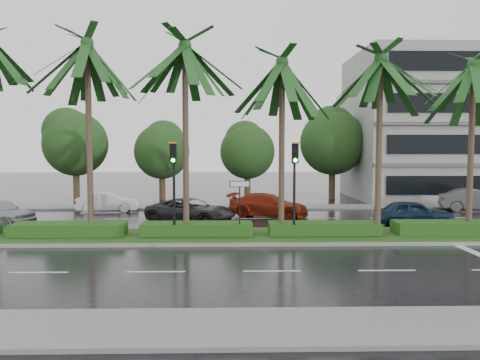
{
  "coord_description": "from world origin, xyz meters",
  "views": [
    {
      "loc": [
        -1.46,
        -20.87,
        4.28
      ],
      "look_at": [
        -0.97,
        1.5,
        2.71
      ],
      "focal_mm": 35.0,
      "sensor_mm": 36.0,
      "label": 1
    }
  ],
  "objects_px": {
    "car_grey": "(476,200)",
    "street_sign": "(240,194)",
    "signal_median_left": "(174,176)",
    "car_white": "(108,202)",
    "car_blue": "(414,213)",
    "car_red": "(268,205)",
    "car_darkgrey": "(191,211)"
  },
  "relations": [
    {
      "from": "car_grey",
      "to": "street_sign",
      "type": "bearing_deg",
      "value": 134.46
    },
    {
      "from": "signal_median_left",
      "to": "car_grey",
      "type": "bearing_deg",
      "value": 26.76
    },
    {
      "from": "street_sign",
      "to": "car_white",
      "type": "height_order",
      "value": "street_sign"
    },
    {
      "from": "car_blue",
      "to": "street_sign",
      "type": "bearing_deg",
      "value": 117.36
    },
    {
      "from": "car_red",
      "to": "car_grey",
      "type": "xyz_separation_m",
      "value": [
        14.12,
        2.14,
        0.03
      ]
    },
    {
      "from": "street_sign",
      "to": "car_blue",
      "type": "xyz_separation_m",
      "value": [
        9.5,
        3.52,
        -1.41
      ]
    },
    {
      "from": "car_blue",
      "to": "car_grey",
      "type": "bearing_deg",
      "value": -40.92
    },
    {
      "from": "street_sign",
      "to": "car_red",
      "type": "distance_m",
      "value": 7.66
    },
    {
      "from": "car_white",
      "to": "car_blue",
      "type": "bearing_deg",
      "value": -116.27
    },
    {
      "from": "car_blue",
      "to": "car_grey",
      "type": "xyz_separation_m",
      "value": [
        6.54,
        5.9,
        0.04
      ]
    },
    {
      "from": "signal_median_left",
      "to": "car_blue",
      "type": "distance_m",
      "value": 13.24
    },
    {
      "from": "car_blue",
      "to": "car_darkgrey",
      "type": "bearing_deg",
      "value": 91.0
    },
    {
      "from": "signal_median_left",
      "to": "car_white",
      "type": "height_order",
      "value": "signal_median_left"
    },
    {
      "from": "car_white",
      "to": "car_grey",
      "type": "relative_size",
      "value": 0.88
    },
    {
      "from": "street_sign",
      "to": "car_blue",
      "type": "height_order",
      "value": "street_sign"
    },
    {
      "from": "signal_median_left",
      "to": "car_darkgrey",
      "type": "bearing_deg",
      "value": 86.03
    },
    {
      "from": "car_darkgrey",
      "to": "car_grey",
      "type": "xyz_separation_m",
      "value": [
        18.7,
        4.62,
        0.04
      ]
    },
    {
      "from": "car_white",
      "to": "car_red",
      "type": "xyz_separation_m",
      "value": [
        10.48,
        -2.35,
        0.06
      ]
    },
    {
      "from": "car_white",
      "to": "car_red",
      "type": "relative_size",
      "value": 0.81
    },
    {
      "from": "street_sign",
      "to": "car_white",
      "type": "distance_m",
      "value": 12.97
    },
    {
      "from": "car_white",
      "to": "street_sign",
      "type": "bearing_deg",
      "value": -145.94
    },
    {
      "from": "car_blue",
      "to": "signal_median_left",
      "type": "bearing_deg",
      "value": 113.53
    },
    {
      "from": "car_red",
      "to": "car_darkgrey",
      "type": "bearing_deg",
      "value": 135.8
    },
    {
      "from": "car_blue",
      "to": "car_red",
      "type": "bearing_deg",
      "value": 70.63
    },
    {
      "from": "signal_median_left",
      "to": "street_sign",
      "type": "relative_size",
      "value": 1.68
    },
    {
      "from": "street_sign",
      "to": "car_red",
      "type": "bearing_deg",
      "value": 75.24
    },
    {
      "from": "street_sign",
      "to": "car_blue",
      "type": "distance_m",
      "value": 10.23
    },
    {
      "from": "signal_median_left",
      "to": "car_white",
      "type": "bearing_deg",
      "value": 119.54
    },
    {
      "from": "street_sign",
      "to": "car_darkgrey",
      "type": "distance_m",
      "value": 5.67
    },
    {
      "from": "street_sign",
      "to": "car_red",
      "type": "height_order",
      "value": "street_sign"
    },
    {
      "from": "car_darkgrey",
      "to": "car_red",
      "type": "distance_m",
      "value": 5.2
    },
    {
      "from": "car_darkgrey",
      "to": "car_grey",
      "type": "height_order",
      "value": "car_grey"
    }
  ]
}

